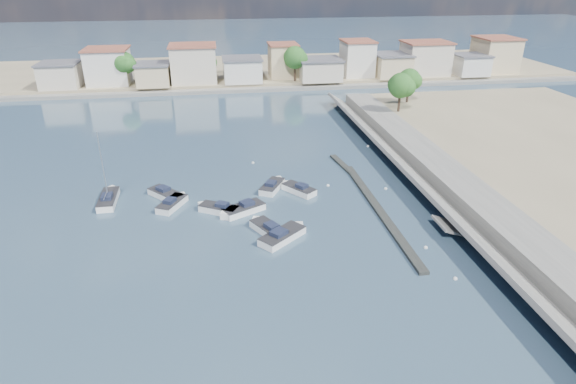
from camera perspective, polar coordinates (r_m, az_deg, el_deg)
The scene contains 17 objects.
ground at distance 81.96m, azimuth -0.77°, elevation 6.96°, with size 400.00×400.00×0.00m, color #2E465D.
seawall_walkway at distance 63.12m, azimuth 19.78°, elevation 0.58°, with size 5.00×90.00×1.80m, color slate.
breakwater at distance 58.66m, azimuth 9.76°, elevation -0.89°, with size 2.00×31.02×0.35m.
far_shore_land at distance 131.94m, azimuth -4.08°, elevation 14.19°, with size 160.00×40.00×1.40m, color gray.
far_shore_quay at distance 111.54m, azimuth -3.08°, elevation 12.05°, with size 160.00×2.50×0.80m, color slate.
far_town at distance 117.89m, azimuth 1.92°, elevation 15.03°, with size 113.01×12.80×8.35m.
shore_trees at distance 108.71m, azimuth 1.54°, elevation 14.87°, with size 74.56×38.32×7.92m.
motorboat_a at distance 51.13m, azimuth -2.43°, elevation -4.37°, with size 3.96×5.17×1.48m.
motorboat_b at distance 60.90m, azimuth -1.80°, elevation 0.71°, with size 3.80×4.91×1.48m.
motorboat_c at distance 55.75m, azimuth -8.40°, elevation -1.99°, with size 4.78×3.77×1.48m.
motorboat_d at distance 55.14m, azimuth -5.54°, elevation -2.15°, with size 5.36×4.13×1.48m.
motorboat_e at distance 58.02m, azimuth -13.44°, elevation -1.31°, with size 3.66×4.84×1.48m.
motorboat_f at distance 60.03m, azimuth 1.14°, elevation 0.34°, with size 4.14×4.64×1.48m.
motorboat_g at distance 60.25m, azimuth -14.09°, elevation -0.36°, with size 4.74×4.99×1.48m.
motorboat_h at distance 49.90m, azimuth -0.46°, elevation -5.14°, with size 5.39×5.02×1.48m.
sailboat at distance 61.44m, azimuth -20.47°, elevation -0.70°, with size 2.02×6.24×9.00m.
mooring_buoys at distance 60.41m, azimuth 8.56°, elevation -0.13°, with size 18.86×35.77×0.41m.
Camera 1 is at (-10.93, -37.12, 25.50)m, focal length 30.00 mm.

